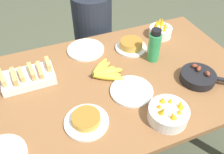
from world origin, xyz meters
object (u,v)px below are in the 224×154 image
Objects in this scene: banana_bunch at (104,72)px; water_bottle at (154,46)px; fruit_bowl_mango at (160,31)px; person_figure at (94,46)px; skillet at (199,77)px; frittata_plate_center at (131,45)px; empty_plate_near_front at (132,91)px; empty_plate_far_right at (86,50)px; fruit_bowl_citrus at (168,113)px; frittata_plate_side at (86,120)px; melon_tray at (28,77)px.

water_bottle is (0.34, 0.02, 0.08)m from banana_bunch.
fruit_bowl_mango is 0.14× the size of person_figure.
person_figure is (-0.36, 0.87, -0.26)m from skillet.
empty_plate_near_front is at bearing -114.81° from frittata_plate_center.
skillet is at bearing -27.11° from banana_bunch.
frittata_plate_center is 0.41m from empty_plate_near_front.
fruit_bowl_citrus is at bearing -73.26° from empty_plate_far_right.
frittata_plate_center is 0.66m from frittata_plate_side.
person_figure is at bearing 87.07° from empty_plate_near_front.
fruit_bowl_citrus reaches higher than melon_tray.
skillet is 0.49m from fruit_bowl_mango.
fruit_bowl_mango reaches higher than melon_tray.
empty_plate_near_front is 0.20× the size of person_figure.
empty_plate_far_right is (0.39, 0.16, -0.03)m from melon_tray.
skillet is 0.36m from fruit_bowl_citrus.
water_bottle is 0.19× the size of person_figure.
fruit_bowl_mango is (0.26, 0.06, 0.02)m from frittata_plate_center.
melon_tray is 0.77m from water_bottle.
melon_tray is 0.59m from empty_plate_near_front.
frittata_plate_center is at bearing -17.49° from empty_plate_far_right.
banana_bunch is 1.50× the size of fruit_bowl_mango.
person_figure is at bearing 65.00° from empty_plate_far_right.
fruit_bowl_mango reaches higher than empty_plate_near_front.
person_figure is at bearing 109.35° from water_bottle.
melon_tray is 0.80m from fruit_bowl_citrus.
melon_tray is at bearing 165.72° from banana_bunch.
frittata_plate_side is 0.92× the size of empty_plate_near_front.
melon_tray is at bearing -157.59° from empty_plate_far_right.
banana_bunch is 1.11× the size of water_bottle.
frittata_plate_center is 0.96× the size of frittata_plate_side.
empty_plate_far_right is (-0.29, 0.09, -0.02)m from frittata_plate_center.
empty_plate_far_right is at bearing 22.41° from melon_tray.
water_bottle is (0.25, 0.22, 0.10)m from empty_plate_near_front.
fruit_bowl_citrus reaches higher than empty_plate_near_front.
skillet is 1.32× the size of empty_plate_near_front.
melon_tray is 0.42m from empty_plate_far_right.
water_bottle reaches higher than empty_plate_far_right.
empty_plate_near_front is 1.20× the size of fruit_bowl_citrus.
person_figure reaches higher than fruit_bowl_citrus.
person_figure is (0.13, 0.62, -0.25)m from banana_bunch.
frittata_plate_center is at bearing 5.81° from melon_tray.
frittata_plate_center is 0.89× the size of empty_plate_near_front.
fruit_bowl_mango is (0.43, 0.43, 0.04)m from empty_plate_near_front.
fruit_bowl_citrus is at bearing -117.46° from fruit_bowl_mango.
skillet is at bearing -61.80° from frittata_plate_center.
empty_plate_far_right is at bearing 172.17° from skillet.
frittata_plate_center is 0.60m from fruit_bowl_citrus.
water_bottle is (0.76, -0.08, 0.07)m from melon_tray.
water_bottle is at bearing -33.39° from empty_plate_far_right.
person_figure is at bearing 78.08° from banana_bunch.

